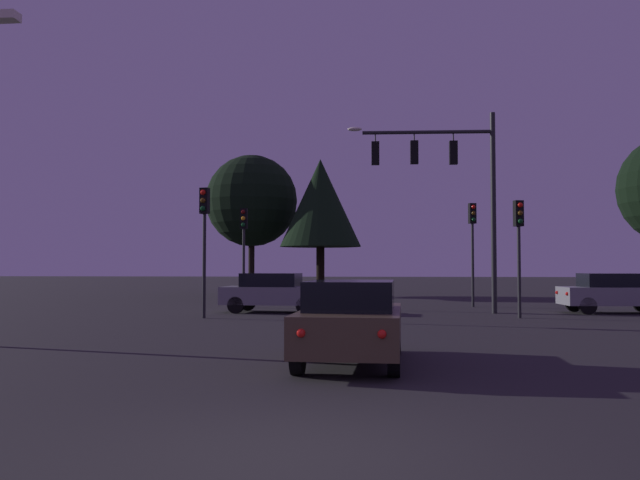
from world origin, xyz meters
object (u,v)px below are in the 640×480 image
traffic_light_median (473,234)px  traffic_light_far_side (204,226)px  car_nearside_lane (352,320)px  car_crossing_left (274,292)px  traffic_signal_mast_arm (449,176)px  car_crossing_right (614,292)px  tree_behind_sign (320,203)px  traffic_light_corner_right (244,237)px  traffic_light_corner_left (519,234)px  tree_left_far (252,201)px

traffic_light_median → traffic_light_far_side: 12.46m
car_nearside_lane → car_crossing_left: bearing=105.4°
traffic_signal_mast_arm → car_nearside_lane: 14.35m
traffic_light_far_side → car_crossing_right: bearing=14.4°
traffic_light_far_side → car_crossing_left: (1.94, 3.08, -2.39)m
traffic_light_far_side → tree_behind_sign: bearing=80.9°
traffic_light_far_side → car_crossing_left: traffic_light_far_side is taller
traffic_light_median → tree_behind_sign: (-7.57, 8.59, 2.26)m
car_crossing_right → tree_behind_sign: bearing=135.9°
traffic_light_median → tree_behind_sign: bearing=131.4°
traffic_signal_mast_arm → traffic_light_median: size_ratio=1.68×
traffic_light_corner_right → car_nearside_lane: size_ratio=1.01×
traffic_light_corner_left → car_crossing_right: (4.09, 2.78, -2.10)m
traffic_light_far_side → traffic_light_median: bearing=35.7°
traffic_signal_mast_arm → tree_left_far: (-10.75, 15.09, 0.64)m
traffic_light_far_side → car_nearside_lane: size_ratio=1.05×
traffic_light_corner_right → traffic_light_median: bearing=7.1°
traffic_signal_mast_arm → car_crossing_left: 8.13m
car_crossing_right → traffic_light_corner_right: bearing=171.6°
traffic_light_median → car_crossing_right: traffic_light_median is taller
traffic_light_corner_left → tree_behind_sign: (-8.29, 14.80, 2.60)m
traffic_light_median → traffic_light_far_side: traffic_light_median is taller
car_crossing_left → traffic_light_far_side: bearing=-122.2°
traffic_signal_mast_arm → tree_left_far: size_ratio=0.87×
traffic_light_corner_right → car_crossing_right: traffic_light_corner_right is taller
car_nearside_lane → tree_left_far: size_ratio=0.49×
tree_left_far → car_crossing_left: bearing=-75.4°
traffic_light_corner_right → traffic_light_median: (10.02, 1.25, 0.16)m
car_crossing_right → traffic_light_corner_left: bearing=-145.8°
tree_behind_sign → tree_left_far: 5.23m
traffic_light_median → car_nearside_lane: traffic_light_median is taller
traffic_signal_mast_arm → traffic_light_median: 4.72m
traffic_signal_mast_arm → traffic_light_far_side: traffic_signal_mast_arm is taller
traffic_light_corner_right → traffic_light_far_side: bearing=-91.0°
tree_behind_sign → tree_left_far: bearing=151.6°
car_crossing_left → car_crossing_right: same height
traffic_light_corner_left → traffic_light_far_side: 10.90m
car_nearside_lane → tree_left_far: (-7.59, 28.36, 5.12)m
tree_left_far → traffic_light_corner_right: bearing=-80.2°
car_crossing_left → tree_left_far: size_ratio=0.48×
traffic_light_far_side → car_crossing_right: (14.94, 3.83, -2.39)m
car_crossing_right → tree_behind_sign: size_ratio=0.51×
traffic_signal_mast_arm → tree_behind_sign: 14.04m
car_nearside_lane → car_crossing_right: size_ratio=1.05×
car_nearside_lane → car_crossing_left: (-3.62, 13.10, 0.00)m
car_nearside_lane → traffic_light_corner_left: bearing=64.5°
traffic_signal_mast_arm → tree_behind_sign: (-6.17, 12.61, 0.23)m
traffic_light_corner_left → traffic_light_far_side: bearing=-174.4°
traffic_signal_mast_arm → traffic_light_corner_right: bearing=162.2°
traffic_light_corner_right → car_nearside_lane: bearing=-71.2°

